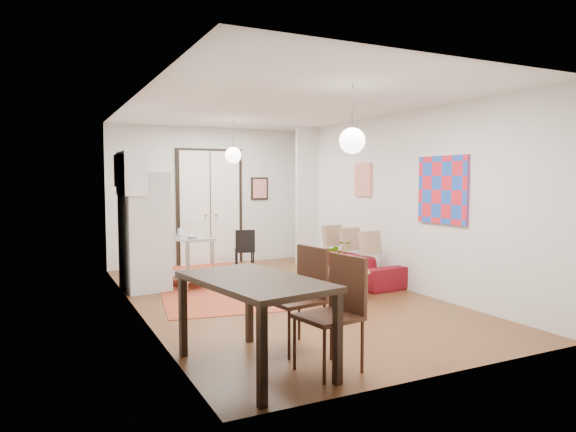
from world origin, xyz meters
name	(u,v)px	position (x,y,z in m)	size (l,w,h in m)	color
floor	(279,297)	(0.00, 0.00, 0.00)	(7.00, 7.00, 0.00)	brown
ceiling	(279,106)	(0.00, 0.00, 2.90)	(4.20, 7.00, 0.02)	silver
wall_back	(209,196)	(0.00, 3.50, 1.45)	(4.20, 0.02, 2.90)	silver
wall_front	(443,219)	(0.00, -3.50, 1.45)	(4.20, 0.02, 2.90)	silver
wall_left	(137,206)	(-2.10, 0.00, 1.45)	(0.02, 7.00, 2.90)	silver
wall_right	(391,200)	(2.10, 0.00, 1.45)	(0.02, 7.00, 2.90)	silver
double_doors	(210,208)	(0.00, 3.46, 1.20)	(1.44, 0.06, 2.50)	white
stub_partition	(307,196)	(1.85, 2.55, 1.45)	(0.50, 0.10, 2.90)	silver
wall_cabinet	(131,173)	(-1.92, 1.50, 1.90)	(0.35, 1.00, 0.70)	white
painting_popart	(443,190)	(2.08, -1.25, 1.65)	(0.05, 1.00, 1.00)	red
painting_abstract	(363,180)	(2.08, 0.80, 1.80)	(0.05, 0.50, 0.60)	#EEE4C6
poster_back	(260,189)	(1.15, 3.47, 1.60)	(0.40, 0.03, 0.50)	red
print_left	(117,171)	(-2.07, 2.00, 1.95)	(0.03, 0.44, 0.54)	#A06C43
pendant_back	(233,155)	(0.00, 2.00, 2.25)	(0.30, 0.30, 0.80)	white
pendant_front	(352,141)	(0.00, -2.00, 2.25)	(0.30, 0.30, 0.80)	white
kilim_rug	(207,284)	(-0.70, 1.44, 0.01)	(1.63, 4.35, 0.01)	#C45631
sofa	(355,267)	(1.67, 0.44, 0.28)	(1.89, 0.74, 0.55)	maroon
coffee_table	(333,273)	(0.71, -0.40, 0.38)	(1.10, 0.78, 0.44)	tan
potted_plant	(338,255)	(0.81, -0.40, 0.66)	(0.39, 0.34, 0.43)	#396B30
kitchen_counter	(188,255)	(-1.02, 1.49, 0.53)	(0.69, 1.16, 0.84)	#B8BBBE
bowl	(192,237)	(-1.02, 1.19, 0.86)	(0.20, 0.20, 0.05)	white
soap_bottle	(181,230)	(-1.07, 1.74, 0.92)	(0.08, 0.08, 0.17)	teal
fridge	(145,232)	(-1.74, 1.41, 0.96)	(0.68, 0.68, 1.92)	silver
dining_table	(254,289)	(-1.48, -2.61, 0.78)	(1.16, 1.71, 0.88)	black
dining_chair_near	(290,289)	(-0.88, -2.15, 0.63)	(0.60, 0.78, 1.08)	#3C1F13
dining_chair_far	(322,303)	(-0.88, -2.85, 0.63)	(0.60, 0.78, 1.08)	#3C1F13
black_side_chair	(243,246)	(0.35, 2.42, 0.48)	(0.47, 0.47, 0.83)	black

